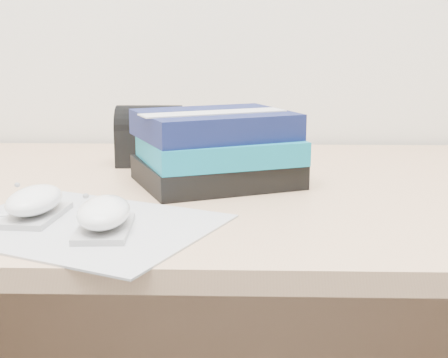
{
  "coord_description": "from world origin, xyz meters",
  "views": [
    {
      "loc": [
        -0.03,
        0.55,
        0.97
      ],
      "look_at": [
        -0.05,
        1.44,
        0.77
      ],
      "focal_mm": 50.0,
      "sensor_mm": 36.0,
      "label": 1
    }
  ],
  "objects_px": {
    "desk": "(256,298)",
    "mouse_front": "(104,215)",
    "mouse_rear": "(35,203)",
    "book_stack": "(217,148)",
    "pouch": "(150,136)"
  },
  "relations": [
    {
      "from": "book_stack",
      "to": "pouch",
      "type": "height_order",
      "value": "book_stack"
    },
    {
      "from": "desk",
      "to": "mouse_front",
      "type": "height_order",
      "value": "mouse_front"
    },
    {
      "from": "book_stack",
      "to": "pouch",
      "type": "xyz_separation_m",
      "value": [
        -0.14,
        0.16,
        -0.0
      ]
    },
    {
      "from": "book_stack",
      "to": "pouch",
      "type": "bearing_deg",
      "value": 130.2
    },
    {
      "from": "mouse_front",
      "to": "book_stack",
      "type": "height_order",
      "value": "book_stack"
    },
    {
      "from": "pouch",
      "to": "mouse_front",
      "type": "bearing_deg",
      "value": -89.36
    },
    {
      "from": "mouse_front",
      "to": "pouch",
      "type": "distance_m",
      "value": 0.44
    },
    {
      "from": "mouse_rear",
      "to": "book_stack",
      "type": "bearing_deg",
      "value": 43.1
    },
    {
      "from": "desk",
      "to": "book_stack",
      "type": "xyz_separation_m",
      "value": [
        -0.07,
        -0.06,
        0.3
      ]
    },
    {
      "from": "mouse_rear",
      "to": "desk",
      "type": "bearing_deg",
      "value": 42.43
    },
    {
      "from": "book_stack",
      "to": "pouch",
      "type": "relative_size",
      "value": 2.4
    },
    {
      "from": "mouse_rear",
      "to": "book_stack",
      "type": "relative_size",
      "value": 0.4
    },
    {
      "from": "mouse_rear",
      "to": "mouse_front",
      "type": "relative_size",
      "value": 1.01
    },
    {
      "from": "desk",
      "to": "mouse_front",
      "type": "relative_size",
      "value": 13.13
    },
    {
      "from": "mouse_rear",
      "to": "pouch",
      "type": "bearing_deg",
      "value": 75.1
    }
  ]
}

